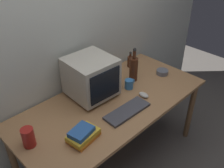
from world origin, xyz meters
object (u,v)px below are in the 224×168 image
Objects in this scene: computer_mouse at (144,95)px; bottle_short at (130,61)px; bottle_tall at (134,68)px; mug at (129,84)px; keyboard at (127,111)px; book_stack at (83,135)px; cd_spindle at (162,72)px; metal_canister at (28,137)px; crt_monitor at (91,77)px.

computer_mouse is 0.56m from bottle_short.
computer_mouse is 0.32m from bottle_tall.
bottle_short is 1.47× the size of mug.
computer_mouse is at bearing 10.47° from keyboard.
book_stack is at bearing -155.46° from bottle_short.
mug is 0.44m from cd_spindle.
mug is (-0.14, -0.07, -0.09)m from bottle_tall.
bottle_tall is at bearing 61.90° from computer_mouse.
metal_canister is at bearing 176.73° from cd_spindle.
crt_monitor is at bearing 42.31° from book_stack.
metal_canister is (-1.04, 0.01, 0.03)m from mug.
metal_canister is (-0.31, 0.22, 0.03)m from book_stack.
metal_canister is (-0.71, -0.15, -0.12)m from crt_monitor.
crt_monitor is 0.39m from mug.
bottle_short is at bearing 9.62° from crt_monitor.
keyboard is 0.36m from mug.
keyboard is at bearing -139.95° from bottle_short.
keyboard is 3.50× the size of cd_spindle.
computer_mouse is 0.57× the size of bottle_short.
cd_spindle is (0.12, -0.34, -0.04)m from bottle_short.
bottle_tall is 2.90× the size of mug.
cd_spindle is (0.76, -0.23, -0.17)m from crt_monitor.
book_stack reaches higher than cd_spindle.
book_stack is (-1.05, -0.48, -0.02)m from bottle_short.
cd_spindle reaches higher than computer_mouse.
metal_canister is at bearing 170.65° from computer_mouse.
crt_monitor is at bearing 98.27° from keyboard.
keyboard is 3.50× the size of mug.
bottle_short reaches higher than cd_spindle.
keyboard is at bearing -2.67° from book_stack.
computer_mouse is at bearing -119.80° from bottle_tall.
mug is at bearing -26.28° from crt_monitor.
cd_spindle is at bearing -25.03° from bottle_tall.
mug reaches higher than computer_mouse.
crt_monitor is at bearing 153.72° from mug.
computer_mouse is 0.29× the size of bottle_tall.
keyboard is 0.80m from metal_canister.
bottle_short reaches higher than computer_mouse.
computer_mouse is at bearing 1.76° from book_stack.
bottle_tall is 1.97× the size of bottle_short.
bottle_short reaches higher than metal_canister.
metal_canister is at bearing 163.51° from keyboard.
crt_monitor reaches higher than keyboard.
crt_monitor is 1.62× the size of book_stack.
cd_spindle is (0.43, -0.07, -0.02)m from mug.
keyboard is 1.21× the size of bottle_tall.
crt_monitor is 0.43m from keyboard.
metal_canister is (-0.76, 0.24, 0.06)m from keyboard.
book_stack is at bearing -137.69° from crt_monitor.
mug is (0.74, 0.21, 0.00)m from book_stack.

